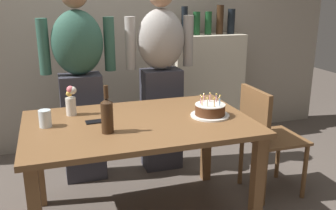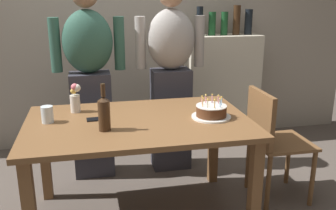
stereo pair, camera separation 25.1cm
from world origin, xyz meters
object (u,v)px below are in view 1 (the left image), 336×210
at_px(water_glass_near, 45,118).
at_px(dining_chair, 265,133).
at_px(cell_phone, 97,121).
at_px(person_man_bearded, 80,80).
at_px(person_woman_cardigan, 161,75).
at_px(flower_vase, 71,100).
at_px(wine_bottle, 107,115).
at_px(birthday_cake, 210,110).

relative_size(water_glass_near, dining_chair, 0.13).
height_order(cell_phone, dining_chair, dining_chair).
distance_m(person_man_bearded, person_woman_cardigan, 0.70).
bearing_deg(person_woman_cardigan, person_man_bearded, 0.00).
bearing_deg(person_man_bearded, person_woman_cardigan, -180.00).
bearing_deg(flower_vase, cell_phone, -54.93).
bearing_deg(water_glass_near, wine_bottle, -32.13).
relative_size(flower_vase, person_man_bearded, 0.13).
relative_size(cell_phone, dining_chair, 0.17).
height_order(water_glass_near, person_man_bearded, person_man_bearded).
distance_m(cell_phone, person_woman_cardigan, 0.98).
height_order(flower_vase, person_man_bearded, person_man_bearded).
xyz_separation_m(cell_phone, flower_vase, (-0.14, 0.21, 0.10)).
distance_m(person_man_bearded, dining_chair, 1.54).
height_order(person_woman_cardigan, dining_chair, person_woman_cardigan).
distance_m(flower_vase, dining_chair, 1.48).
height_order(water_glass_near, wine_bottle, wine_bottle).
relative_size(birthday_cake, dining_chair, 0.31).
bearing_deg(person_woman_cardigan, water_glass_near, 35.18).
distance_m(birthday_cake, dining_chair, 0.59).
height_order(person_man_bearded, dining_chair, person_man_bearded).
bearing_deg(dining_chair, cell_phone, 89.58).
distance_m(birthday_cake, person_man_bearded, 1.15).
height_order(birthday_cake, wine_bottle, wine_bottle).
xyz_separation_m(birthday_cake, person_man_bearded, (-0.80, 0.82, 0.09)).
bearing_deg(cell_phone, birthday_cake, -11.67).
xyz_separation_m(cell_phone, person_woman_cardigan, (0.66, 0.70, 0.13)).
bearing_deg(flower_vase, dining_chair, -8.56).
relative_size(water_glass_near, cell_phone, 0.77).
xyz_separation_m(water_glass_near, wine_bottle, (0.36, -0.23, 0.06)).
xyz_separation_m(person_man_bearded, person_woman_cardigan, (0.70, 0.00, 0.00)).
relative_size(birthday_cake, person_woman_cardigan, 0.16).
xyz_separation_m(water_glass_near, flower_vase, (0.18, 0.20, 0.05)).
bearing_deg(birthday_cake, cell_phone, 171.24).
xyz_separation_m(cell_phone, dining_chair, (1.29, -0.01, -0.23)).
distance_m(cell_phone, flower_vase, 0.27).
xyz_separation_m(person_woman_cardigan, dining_chair, (0.62, -0.71, -0.36)).
bearing_deg(birthday_cake, wine_bottle, -172.23).
bearing_deg(cell_phone, wine_bottle, -82.69).
bearing_deg(person_man_bearded, birthday_cake, 134.23).
bearing_deg(person_man_bearded, wine_bottle, 94.61).
bearing_deg(birthday_cake, flower_vase, 160.40).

